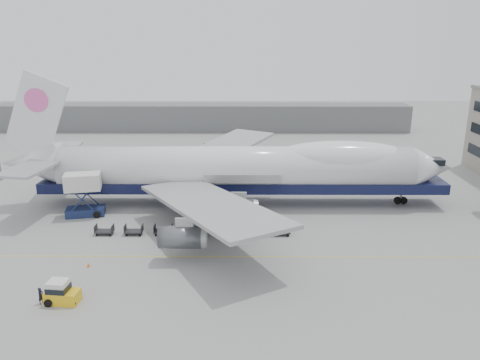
{
  "coord_description": "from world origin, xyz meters",
  "views": [
    {
      "loc": [
        0.98,
        -55.07,
        24.46
      ],
      "look_at": [
        0.62,
        6.0,
        5.6
      ],
      "focal_mm": 35.0,
      "sensor_mm": 36.0,
      "label": 1
    }
  ],
  "objects_px": {
    "catering_truck": "(84,192)",
    "baggage_tug": "(61,293)",
    "ground_worker": "(41,296)",
    "airliner": "(240,168)"
  },
  "relations": [
    {
      "from": "airliner",
      "to": "baggage_tug",
      "type": "xyz_separation_m",
      "value": [
        -16.99,
        -27.78,
        -4.61
      ]
    },
    {
      "from": "airliner",
      "to": "baggage_tug",
      "type": "height_order",
      "value": "airliner"
    },
    {
      "from": "baggage_tug",
      "to": "ground_worker",
      "type": "relative_size",
      "value": 1.95
    },
    {
      "from": "catering_truck",
      "to": "baggage_tug",
      "type": "height_order",
      "value": "catering_truck"
    },
    {
      "from": "catering_truck",
      "to": "baggage_tug",
      "type": "xyz_separation_m",
      "value": [
        5.02,
        -22.8,
        -2.44
      ]
    },
    {
      "from": "airliner",
      "to": "catering_truck",
      "type": "bearing_deg",
      "value": -167.24
    },
    {
      "from": "airliner",
      "to": "catering_truck",
      "type": "xyz_separation_m",
      "value": [
        -22.01,
        -4.98,
        -2.17
      ]
    },
    {
      "from": "baggage_tug",
      "to": "ground_worker",
      "type": "height_order",
      "value": "baggage_tug"
    },
    {
      "from": "baggage_tug",
      "to": "catering_truck",
      "type": "bearing_deg",
      "value": 107.91
    },
    {
      "from": "ground_worker",
      "to": "airliner",
      "type": "bearing_deg",
      "value": -18.47
    }
  ]
}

